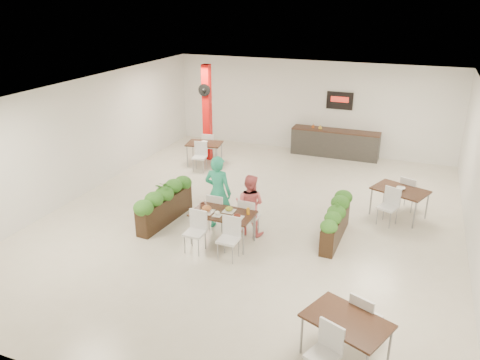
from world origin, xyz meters
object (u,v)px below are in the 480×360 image
diner_man (218,193)px  planter_right (336,220)px  planter_left (165,202)px  diner_woman (250,205)px  side_table_c (346,326)px  side_table_b (400,194)px  side_table_a (204,147)px  red_column (207,112)px  main_table (222,217)px  service_counter (335,143)px

diner_man → planter_right: diner_man is taller
planter_left → diner_woman: bearing=5.2°
diner_woman → side_table_c: diner_woman is taller
diner_woman → side_table_b: (3.22, 2.21, -0.10)m
diner_man → side_table_a: diner_man is taller
red_column → diner_man: size_ratio=1.75×
planter_left → side_table_a: bearing=102.1°
side_table_a → side_table_c: size_ratio=1.01×
diner_woman → main_table: bearing=59.3°
main_table → planter_right: size_ratio=0.85×
red_column → side_table_a: (0.15, -0.59, -1.02)m
planter_right → side_table_c: 3.89m
main_table → side_table_a: bearing=119.8°
red_column → service_counter: 4.56m
diner_woman → side_table_b: size_ratio=0.89×
planter_left → diner_man: bearing=8.2°
main_table → diner_man: size_ratio=0.90×
planter_left → planter_right: bearing=8.7°
main_table → red_column: bearing=118.2°
side_table_a → planter_left: bearing=-87.7°
side_table_c → planter_right: bearing=125.4°
red_column → diner_man: 5.20m
red_column → side_table_b: (6.42, -2.35, -1.01)m
side_table_a → side_table_b: (6.26, -1.75, 0.01)m
diner_man → red_column: bearing=-60.8°
main_table → diner_man: bearing=120.8°
main_table → planter_right: (2.36, 1.09, -0.14)m
diner_man → side_table_c: 4.94m
side_table_a → planter_right: bearing=-45.0°
side_table_a → side_table_b: size_ratio=1.00×
main_table → side_table_a: size_ratio=0.99×
service_counter → main_table: (-1.21, -7.07, 0.14)m
side_table_b → side_table_c: size_ratio=1.00×
red_column → main_table: bearing=-61.8°
diner_man → side_table_c: bearing=138.3°
red_column → diner_man: bearing=-62.2°
red_column → side_table_b: red_column is taller
diner_man → planter_right: (2.75, 0.43, -0.42)m
planter_right → side_table_b: bearing=54.5°
red_column → side_table_c: bearing=-52.8°
planter_left → planter_right: (4.10, 0.63, -0.03)m
main_table → planter_left: size_ratio=0.80×
side_table_b → red_column: bearing=-178.2°
service_counter → diner_woman: (-0.80, -6.42, 0.25)m
planter_right → side_table_c: size_ratio=1.17×
planter_left → planter_right: planter_left is taller
red_column → main_table: (2.79, -5.21, -1.01)m
main_table → diner_woman: size_ratio=1.12×
red_column → planter_right: size_ratio=1.66×
service_counter → diner_man: service_counter is taller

